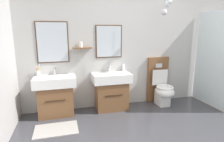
{
  "coord_description": "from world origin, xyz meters",
  "views": [
    {
      "loc": [
        -1.55,
        -1.87,
        1.55
      ],
      "look_at": [
        -0.65,
        1.44,
        0.81
      ],
      "focal_mm": 29.55,
      "sensor_mm": 36.0,
      "label": 1
    }
  ],
  "objects_px": {
    "toothbrush_cup": "(38,73)",
    "soap_dispenser": "(123,67)",
    "toilet": "(161,87)",
    "shower_tray": "(220,85)",
    "vanity_sink_right": "(111,90)",
    "vanity_sink_left": "(56,95)"
  },
  "relations": [
    {
      "from": "toilet",
      "to": "vanity_sink_left",
      "type": "bearing_deg",
      "value": 179.59
    },
    {
      "from": "vanity_sink_left",
      "to": "vanity_sink_right",
      "type": "bearing_deg",
      "value": 0.0
    },
    {
      "from": "toothbrush_cup",
      "to": "soap_dispenser",
      "type": "xyz_separation_m",
      "value": [
        1.66,
        0.01,
        0.02
      ]
    },
    {
      "from": "toilet",
      "to": "shower_tray",
      "type": "distance_m",
      "value": 1.29
    },
    {
      "from": "vanity_sink_left",
      "to": "shower_tray",
      "type": "xyz_separation_m",
      "value": [
        3.43,
        -0.32,
        0.01
      ]
    },
    {
      "from": "vanity_sink_right",
      "to": "toilet",
      "type": "distance_m",
      "value": 1.11
    },
    {
      "from": "soap_dispenser",
      "to": "toothbrush_cup",
      "type": "bearing_deg",
      "value": -179.65
    },
    {
      "from": "toilet",
      "to": "vanity_sink_right",
      "type": "bearing_deg",
      "value": 179.2
    },
    {
      "from": "toothbrush_cup",
      "to": "shower_tray",
      "type": "distance_m",
      "value": 3.77
    },
    {
      "from": "toothbrush_cup",
      "to": "vanity_sink_right",
      "type": "bearing_deg",
      "value": -6.09
    },
    {
      "from": "toothbrush_cup",
      "to": "soap_dispenser",
      "type": "bearing_deg",
      "value": 0.35
    },
    {
      "from": "vanity_sink_right",
      "to": "shower_tray",
      "type": "bearing_deg",
      "value": -7.72
    },
    {
      "from": "vanity_sink_left",
      "to": "toilet",
      "type": "relative_size",
      "value": 0.75
    },
    {
      "from": "vanity_sink_left",
      "to": "soap_dispenser",
      "type": "bearing_deg",
      "value": 6.47
    },
    {
      "from": "soap_dispenser",
      "to": "vanity_sink_left",
      "type": "bearing_deg",
      "value": -173.53
    },
    {
      "from": "toilet",
      "to": "toothbrush_cup",
      "type": "relative_size",
      "value": 4.79
    },
    {
      "from": "vanity_sink_left",
      "to": "toilet",
      "type": "height_order",
      "value": "toilet"
    },
    {
      "from": "toilet",
      "to": "soap_dispenser",
      "type": "relative_size",
      "value": 5.95
    },
    {
      "from": "toothbrush_cup",
      "to": "soap_dispenser",
      "type": "relative_size",
      "value": 1.24
    },
    {
      "from": "vanity_sink_left",
      "to": "vanity_sink_right",
      "type": "xyz_separation_m",
      "value": [
        1.07,
        0.0,
        0.0
      ]
    },
    {
      "from": "vanity_sink_right",
      "to": "toothbrush_cup",
      "type": "distance_m",
      "value": 1.43
    },
    {
      "from": "vanity_sink_right",
      "to": "shower_tray",
      "type": "relative_size",
      "value": 0.38
    }
  ]
}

